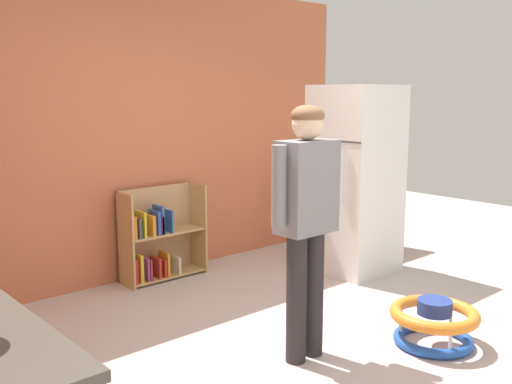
% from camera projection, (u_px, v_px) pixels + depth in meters
% --- Properties ---
extents(ground_plane, '(12.00, 12.00, 0.00)m').
position_uv_depth(ground_plane, '(317.00, 362.00, 3.78)').
color(ground_plane, '#C0B1AD').
rests_on(ground_plane, ground).
extents(back_wall, '(5.20, 0.06, 2.70)m').
position_uv_depth(back_wall, '(128.00, 133.00, 5.26)').
color(back_wall, '#C76843').
rests_on(back_wall, ground).
extents(refrigerator, '(0.73, 0.68, 1.78)m').
position_uv_depth(refrigerator, '(355.00, 179.00, 5.58)').
color(refrigerator, white).
rests_on(refrigerator, ground).
extents(bookshelf, '(0.80, 0.28, 0.85)m').
position_uv_depth(bookshelf, '(157.00, 239.00, 5.39)').
color(bookshelf, tan).
rests_on(bookshelf, ground).
extents(standing_person, '(0.57, 0.22, 1.64)m').
position_uv_depth(standing_person, '(306.00, 210.00, 3.67)').
color(standing_person, '#2B2628').
rests_on(standing_person, ground).
extents(baby_walker, '(0.60, 0.60, 0.32)m').
position_uv_depth(baby_walker, '(434.00, 322.00, 4.01)').
color(baby_walker, blue).
rests_on(baby_walker, ground).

